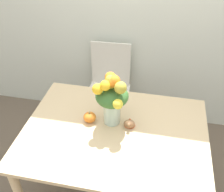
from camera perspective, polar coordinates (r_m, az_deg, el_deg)
dining_table at (r=1.92m, az=0.55°, el=-9.72°), size 1.28×0.96×0.77m
flower_vase at (r=1.77m, az=-0.05°, el=-0.22°), size 0.23×0.26×0.40m
pumpkin at (r=1.90m, az=-4.87°, el=-4.61°), size 0.09×0.09×0.08m
turkey_figurine at (r=1.86m, az=3.85°, el=-5.79°), size 0.08×0.11×0.07m
dining_chair_near_window at (r=2.71m, az=-0.70°, el=1.68°), size 0.44×0.44×0.95m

